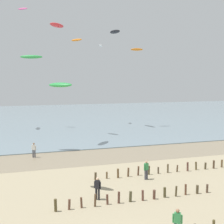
# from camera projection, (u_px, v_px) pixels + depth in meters

# --- Properties ---
(wet_sand_strip) EXTENTS (120.00, 7.24, 0.01)m
(wet_sand_strip) POSITION_uv_depth(u_px,v_px,m) (66.00, 159.00, 35.11)
(wet_sand_strip) COLOR gray
(wet_sand_strip) RESTS_ON ground
(sea) EXTENTS (160.00, 70.00, 0.10)m
(sea) POSITION_uv_depth(u_px,v_px,m) (40.00, 118.00, 71.77)
(sea) COLOR gray
(sea) RESTS_ON ground
(groyne_mid) EXTENTS (12.11, 0.31, 0.93)m
(groyne_mid) POSITION_uv_depth(u_px,v_px,m) (137.00, 196.00, 22.93)
(groyne_mid) COLOR brown
(groyne_mid) RESTS_ON ground
(groyne_far) EXTENTS (16.67, 0.36, 0.89)m
(groyne_far) POSITION_uv_depth(u_px,v_px,m) (183.00, 167.00, 30.35)
(groyne_far) COLOR brown
(groyne_far) RESTS_ON ground
(person_nearest_camera) EXTENTS (0.51, 0.36, 1.71)m
(person_nearest_camera) POSITION_uv_depth(u_px,v_px,m) (34.00, 150.00, 35.67)
(person_nearest_camera) COLOR #4C4C56
(person_nearest_camera) RESTS_ON ground
(person_mid_beach) EXTENTS (0.54, 0.34, 1.71)m
(person_mid_beach) POSITION_uv_depth(u_px,v_px,m) (146.00, 169.00, 27.84)
(person_mid_beach) COLOR #4C4C56
(person_mid_beach) RESTS_ON ground
(person_right_flank) EXTENTS (0.44, 0.41, 1.71)m
(person_right_flank) POSITION_uv_depth(u_px,v_px,m) (97.00, 188.00, 23.15)
(person_right_flank) COLOR #232328
(person_right_flank) RESTS_ON ground
(person_far_down_beach) EXTENTS (0.49, 0.38, 1.71)m
(person_far_down_beach) POSITION_uv_depth(u_px,v_px,m) (177.00, 222.00, 17.56)
(person_far_down_beach) COLOR #383842
(person_far_down_beach) RESTS_ON ground
(kite_aloft_1) EXTENTS (1.75, 3.40, 0.78)m
(kite_aloft_1) POSITION_uv_depth(u_px,v_px,m) (115.00, 32.00, 56.47)
(kite_aloft_1) COLOR black
(kite_aloft_2) EXTENTS (2.83, 1.51, 0.47)m
(kite_aloft_2) POSITION_uv_depth(u_px,v_px,m) (31.00, 57.00, 37.65)
(kite_aloft_2) COLOR green
(kite_aloft_3) EXTENTS (2.70, 3.00, 0.61)m
(kite_aloft_3) POSITION_uv_depth(u_px,v_px,m) (57.00, 25.00, 41.04)
(kite_aloft_3) COLOR red
(kite_aloft_4) EXTENTS (2.09, 2.08, 0.49)m
(kite_aloft_4) POSITION_uv_depth(u_px,v_px,m) (60.00, 85.00, 24.54)
(kite_aloft_4) COLOR green
(kite_aloft_5) EXTENTS (2.39, 1.15, 0.60)m
(kite_aloft_5) POSITION_uv_depth(u_px,v_px,m) (137.00, 49.00, 57.02)
(kite_aloft_5) COLOR orange
(kite_aloft_8) EXTENTS (1.86, 2.33, 0.47)m
(kite_aloft_8) POSITION_uv_depth(u_px,v_px,m) (76.00, 40.00, 48.40)
(kite_aloft_8) COLOR orange
(kite_aloft_9) EXTENTS (1.92, 1.61, 0.49)m
(kite_aloft_9) POSITION_uv_depth(u_px,v_px,m) (23.00, 9.00, 54.80)
(kite_aloft_9) COLOR #E54C99
(kite_aloft_10) EXTENTS (1.24, 2.09, 0.39)m
(kite_aloft_10) POSITION_uv_depth(u_px,v_px,m) (101.00, 46.00, 60.58)
(kite_aloft_10) COLOR white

